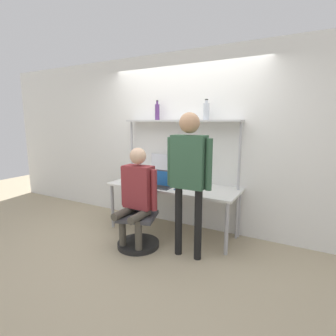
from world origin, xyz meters
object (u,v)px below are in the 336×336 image
Objects in this scene: person_standing at (189,166)px; person_seated at (137,190)px; bottle_clear at (206,111)px; laptop at (161,182)px; monitor at (166,166)px; bottle_purple at (157,112)px; cell_phone at (178,189)px; office_chair at (139,226)px.

person_seated is at bearing -172.70° from person_standing.
bottle_clear is at bearing 97.31° from person_standing.
bottle_clear reaches higher than laptop.
monitor is 0.86m from bottle_purple.
person_standing reaches higher than person_seated.
cell_phone is at bearing -41.39° from monitor.
office_chair is 1.77m from bottle_purple.
bottle_purple reaches higher than person_seated.
bottle_purple reaches higher than cell_phone.
person_seated is at bearing -74.12° from office_chair.
person_seated reaches higher than cell_phone.
person_seated is at bearing -123.59° from bottle_clear.
person_seated is 4.64× the size of bottle_clear.
office_chair is at bearing -99.16° from laptop.
person_seated is at bearing -96.96° from laptop.
laptop is 1.21× the size of bottle_clear.
person_standing is at bearing 3.49° from office_chair.
person_seated is 1.38m from bottle_purple.
bottle_clear reaches higher than office_chair.
office_chair is 3.13× the size of bottle_clear.
laptop is (0.10, -0.33, -0.18)m from monitor.
bottle_clear is at bearing 56.41° from person_seated.
office_chair is 1.85m from bottle_clear.
bottle_purple is (-0.91, 0.80, 0.67)m from person_standing.
office_chair is at bearing -76.16° from bottle_purple.
cell_phone is 0.50× the size of bottle_purple.
bottle_clear is 0.96× the size of bottle_purple.
person_seated is 4.46× the size of bottle_purple.
person_standing is at bearing -82.69° from bottle_clear.
laptop reaches higher than office_chair.
person_seated is (-0.34, -0.52, 0.05)m from cell_phone.
office_chair is 0.51× the size of person_standing.
monitor is 0.87m from person_seated.
bottle_purple is (-0.18, 0.04, 0.84)m from monitor.
bottle_purple is at bearing 103.84° from office_chair.
bottle_purple is (-0.81, -0.00, 0.00)m from bottle_clear.
bottle_clear is (0.25, 0.37, 1.08)m from cell_phone.
laptop is 0.52m from person_seated.
person_standing is at bearing -34.47° from laptop.
office_chair is (0.02, -0.80, -0.70)m from monitor.
monitor is at bearing 91.66° from office_chair.
cell_phone is 1.27m from bottle_purple.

